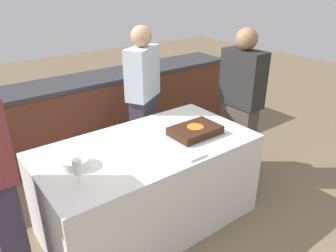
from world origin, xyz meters
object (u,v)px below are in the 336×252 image
at_px(plate_stack, 76,162).
at_px(cake, 195,131).
at_px(person_seated_right, 240,108).
at_px(wine_glass, 77,168).
at_px(person_cutting_cake, 143,103).

bearing_deg(plate_stack, cake, -7.17).
relative_size(plate_stack, person_seated_right, 0.13).
relative_size(wine_glass, person_seated_right, 0.12).
distance_m(cake, person_seated_right, 0.69).
xyz_separation_m(cake, plate_stack, (-1.01, 0.13, -0.00)).
bearing_deg(plate_stack, wine_glass, -107.44).
height_order(wine_glass, person_cutting_cake, person_cutting_cake).
relative_size(cake, wine_glass, 2.40).
height_order(plate_stack, wine_glass, wine_glass).
relative_size(cake, person_seated_right, 0.28).
distance_m(plate_stack, wine_glass, 0.26).
height_order(cake, person_seated_right, person_seated_right).
xyz_separation_m(cake, person_seated_right, (0.68, 0.10, 0.01)).
relative_size(cake, person_cutting_cake, 0.28).
xyz_separation_m(wine_glass, person_cutting_cake, (1.09, 0.90, -0.08)).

